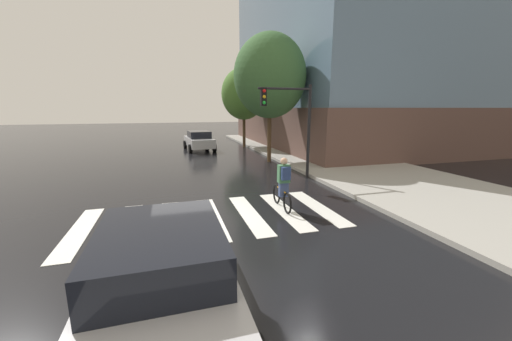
{
  "coord_description": "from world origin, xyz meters",
  "views": [
    {
      "loc": [
        -0.72,
        -8.32,
        3.2
      ],
      "look_at": [
        1.85,
        0.42,
        1.26
      ],
      "focal_mm": 20.75,
      "sensor_mm": 36.0,
      "label": 1
    }
  ],
  "objects": [
    {
      "name": "corner_building",
      "position": [
        16.08,
        14.96,
        7.6
      ],
      "size": [
        18.3,
        19.8,
        15.29
      ],
      "color": "brown",
      "rests_on": "ground"
    },
    {
      "name": "street_tree_mid",
      "position": [
        5.23,
        15.42,
        4.29
      ],
      "size": [
        3.58,
        3.58,
        6.36
      ],
      "color": "#4C3823",
      "rests_on": "ground"
    },
    {
      "name": "sedan_near",
      "position": [
        -0.92,
        -4.22,
        0.82
      ],
      "size": [
        2.18,
        4.61,
        1.59
      ],
      "color": "#B7B7BC",
      "rests_on": "ground"
    },
    {
      "name": "cyclist",
      "position": [
        2.65,
        0.11,
        0.84
      ],
      "size": [
        0.37,
        1.71,
        1.69
      ],
      "color": "black",
      "rests_on": "ground"
    },
    {
      "name": "fire_hydrant",
      "position": [
        7.09,
        8.15,
        0.53
      ],
      "size": [
        0.33,
        0.22,
        0.78
      ],
      "color": "gold",
      "rests_on": "sidewalk"
    },
    {
      "name": "crosswalk_stripes",
      "position": [
        0.34,
        0.0,
        0.01
      ],
      "size": [
        7.52,
        3.57,
        0.01
      ],
      "color": "silver",
      "rests_on": "ground"
    },
    {
      "name": "sidewalk",
      "position": [
        8.75,
        0.0,
        0.07
      ],
      "size": [
        6.5,
        50.0,
        0.15
      ],
      "primitive_type": "cube",
      "color": "#9E9B93",
      "rests_on": "ground"
    },
    {
      "name": "ground_plane",
      "position": [
        0.0,
        0.0,
        0.0
      ],
      "size": [
        120.0,
        120.0,
        0.0
      ],
      "primitive_type": "plane",
      "color": "black"
    },
    {
      "name": "street_tree_near",
      "position": [
        5.0,
        8.35,
        4.96
      ],
      "size": [
        4.13,
        4.13,
        7.35
      ],
      "color": "#4C3823",
      "rests_on": "ground"
    },
    {
      "name": "traffic_light_near",
      "position": [
        4.52,
        3.88,
        2.86
      ],
      "size": [
        2.47,
        0.28,
        4.2
      ],
      "color": "black",
      "rests_on": "ground"
    },
    {
      "name": "sedan_mid",
      "position": [
        1.47,
        14.72,
        0.76
      ],
      "size": [
        2.26,
        4.36,
        1.47
      ],
      "color": "#B7B7BC",
      "rests_on": "ground"
    }
  ]
}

